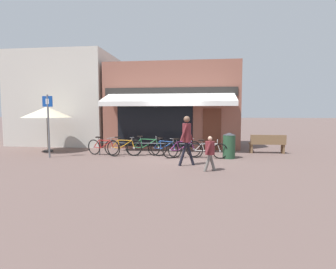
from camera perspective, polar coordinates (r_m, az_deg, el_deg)
The scene contains 16 objects.
ground_plane at distance 11.05m, azimuth 0.92°, elevation -5.10°, with size 160.00×160.00×0.00m, color brown.
shop_front at distance 14.88m, azimuth 1.04°, elevation 6.21°, with size 7.13×4.48×4.52m.
neighbour_building at distance 17.35m, azimuth -21.09°, elevation 7.06°, with size 5.63×4.00×5.34m.
bike_rack_rail at distance 11.49m, azimuth -3.07°, elevation -2.23°, with size 5.08×0.04×0.57m.
bicycle_red at distance 11.91m, azimuth -13.87°, elevation -2.69°, with size 1.72×0.76×0.83m.
bicycle_orange at distance 11.77m, azimuth -9.80°, elevation -2.72°, with size 1.74×0.52×0.84m.
bicycle_green at distance 11.57m, azimuth -4.80°, elevation -2.68°, with size 1.86×0.52×0.90m.
bicycle_blue at distance 11.35m, azimuth -0.87°, elevation -2.98°, with size 1.65×0.90×0.84m.
bicycle_purple at distance 11.04m, azimuth 3.09°, elevation -3.16°, with size 1.60×0.81×0.83m.
bicycle_silver at distance 10.99m, azimuth 8.59°, elevation -3.36°, with size 1.66×0.52×0.80m.
pedestrian_adult at distance 9.36m, azimuth 4.09°, elevation -0.09°, with size 0.59×0.51×1.79m.
pedestrian_child at distance 8.62m, azimuth 9.11°, elevation -3.40°, with size 0.41×0.50×1.15m.
litter_bin at distance 11.16m, azimuth 13.15°, elevation -2.33°, with size 0.52×0.52×1.07m.
parking_sign at distance 12.02m, azimuth -24.62°, elevation 2.97°, with size 0.44×0.07×2.64m.
cafe_parasol at distance 13.92m, azimuth -24.88°, elevation 4.40°, with size 2.29×2.29×2.17m.
park_bench at distance 13.06m, azimuth 20.82°, elevation -1.82°, with size 1.60×0.46×0.87m.
Camera 1 is at (1.15, -10.82, 1.92)m, focal length 28.00 mm.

